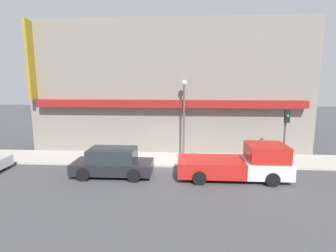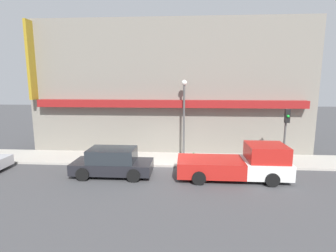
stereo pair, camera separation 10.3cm
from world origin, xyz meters
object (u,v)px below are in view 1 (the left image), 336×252
(parked_car, at_px, (113,162))
(street_lamp, at_px, (184,109))
(fire_hydrant, at_px, (194,158))
(traffic_light, at_px, (286,126))
(pickup_truck, at_px, (240,163))

(parked_car, xyz_separation_m, street_lamp, (3.85, 3.71, 2.60))
(fire_hydrant, height_order, street_lamp, street_lamp)
(fire_hydrant, bearing_deg, parked_car, -155.61)
(street_lamp, height_order, traffic_light, street_lamp)
(pickup_truck, xyz_separation_m, street_lamp, (-3.02, 3.71, 2.52))
(pickup_truck, xyz_separation_m, fire_hydrant, (-2.39, 2.03, -0.36))
(parked_car, bearing_deg, traffic_light, 13.64)
(traffic_light, bearing_deg, street_lamp, 165.93)
(parked_car, relative_size, street_lamp, 0.85)
(fire_hydrant, distance_m, traffic_light, 5.80)
(street_lamp, xyz_separation_m, traffic_light, (6.07, -1.52, -0.87))
(fire_hydrant, distance_m, street_lamp, 3.39)
(pickup_truck, distance_m, fire_hydrant, 3.16)
(pickup_truck, distance_m, street_lamp, 5.40)
(pickup_truck, height_order, street_lamp, street_lamp)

